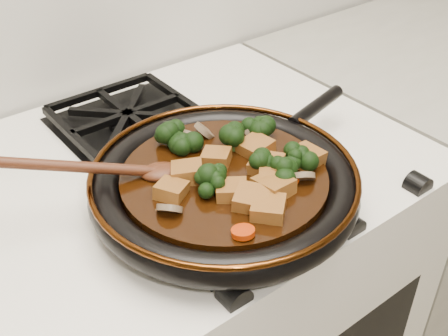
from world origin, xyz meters
TOP-DOWN VIEW (x-y plane):
  - burner_grate_front at (0.00, 1.55)m, footprint 0.23×0.23m
  - burner_grate_back at (0.00, 1.83)m, footprint 0.23×0.23m
  - skillet at (-0.00, 1.55)m, footprint 0.49×0.37m
  - braising_sauce at (-0.01, 1.55)m, footprint 0.28×0.28m
  - tofu_cube_0 at (0.00, 1.58)m, footprint 0.05×0.05m
  - tofu_cube_1 at (-0.01, 1.45)m, footprint 0.06×0.06m
  - tofu_cube_2 at (0.02, 1.48)m, footprint 0.05×0.05m
  - tofu_cube_3 at (-0.09, 1.56)m, footprint 0.05×0.05m
  - tofu_cube_4 at (-0.03, 1.51)m, footprint 0.05×0.05m
  - tofu_cube_5 at (0.04, 1.50)m, footprint 0.05×0.06m
  - tofu_cube_6 at (-0.02, 1.48)m, footprint 0.06×0.06m
  - tofu_cube_7 at (0.06, 1.56)m, footprint 0.05×0.05m
  - tofu_cube_8 at (0.10, 1.50)m, footprint 0.05×0.05m
  - tofu_cube_9 at (-0.05, 1.57)m, footprint 0.06×0.06m
  - tofu_cube_10 at (0.05, 1.52)m, footprint 0.06×0.06m
  - broccoli_floret_0 at (-0.03, 1.54)m, footprint 0.08×0.07m
  - broccoli_floret_1 at (0.04, 1.53)m, footprint 0.07×0.08m
  - broccoli_floret_2 at (0.10, 1.60)m, footprint 0.08×0.09m
  - broccoli_floret_3 at (-0.02, 1.65)m, footprint 0.07×0.07m
  - broccoli_floret_4 at (0.04, 1.59)m, footprint 0.09×0.08m
  - broccoli_floret_5 at (0.04, 1.49)m, footprint 0.08×0.08m
  - broccoli_floret_6 at (-0.02, 1.63)m, footprint 0.07×0.07m
  - broccoli_floret_7 at (-0.05, 1.53)m, footprint 0.08×0.09m
  - broccoli_floret_8 at (0.08, 1.50)m, footprint 0.08×0.07m
  - carrot_coin_0 at (0.05, 1.48)m, footprint 0.03×0.03m
  - carrot_coin_1 at (-0.06, 1.44)m, footprint 0.03×0.03m
  - carrot_coin_2 at (0.07, 1.58)m, footprint 0.03×0.03m
  - carrot_coin_3 at (-0.03, 1.54)m, footprint 0.03×0.03m
  - carrot_coin_4 at (0.10, 1.61)m, footprint 0.03×0.03m
  - carrot_coin_5 at (0.07, 1.53)m, footprint 0.03×0.03m
  - mushroom_slice_0 at (0.01, 1.66)m, footprint 0.04×0.04m
  - mushroom_slice_1 at (0.07, 1.47)m, footprint 0.05×0.04m
  - mushroom_slice_2 at (-0.11, 1.53)m, footprint 0.04×0.04m
  - mushroom_slice_3 at (0.09, 1.60)m, footprint 0.05×0.05m
  - mushroom_slice_4 at (0.03, 1.65)m, footprint 0.04×0.04m
  - wooden_spoon at (-0.14, 1.63)m, footprint 0.16×0.09m

SIDE VIEW (x-z plane):
  - burner_grate_front at x=0.00m, z-range 0.90..0.93m
  - burner_grate_back at x=0.00m, z-range 0.90..0.93m
  - skillet at x=0.00m, z-range 0.92..0.97m
  - braising_sauce at x=-0.01m, z-range 0.94..0.96m
  - carrot_coin_0 at x=0.05m, z-range 0.96..0.97m
  - carrot_coin_1 at x=-0.06m, z-range 0.96..0.97m
  - carrot_coin_2 at x=0.07m, z-range 0.96..0.97m
  - carrot_coin_3 at x=-0.03m, z-range 0.96..0.97m
  - carrot_coin_4 at x=0.10m, z-range 0.96..0.97m
  - carrot_coin_5 at x=0.07m, z-range 0.95..0.98m
  - mushroom_slice_0 at x=0.01m, z-range 0.95..0.98m
  - mushroom_slice_1 at x=0.07m, z-range 0.95..0.98m
  - mushroom_slice_2 at x=-0.11m, z-range 0.95..0.98m
  - mushroom_slice_3 at x=0.09m, z-range 0.95..0.98m
  - mushroom_slice_4 at x=0.03m, z-range 0.95..0.98m
  - tofu_cube_3 at x=-0.09m, z-range 0.95..0.98m
  - tofu_cube_4 at x=-0.03m, z-range 0.95..0.98m
  - tofu_cube_0 at x=0.00m, z-range 0.95..0.98m
  - tofu_cube_5 at x=0.04m, z-range 0.95..0.98m
  - tofu_cube_1 at x=-0.01m, z-range 0.96..0.98m
  - tofu_cube_7 at x=0.06m, z-range 0.95..0.98m
  - tofu_cube_10 at x=0.05m, z-range 0.95..0.98m
  - broccoli_floret_6 at x=-0.02m, z-range 0.93..1.00m
  - tofu_cube_9 at x=-0.05m, z-range 0.95..0.98m
  - tofu_cube_2 at x=0.02m, z-range 0.95..0.98m
  - tofu_cube_6 at x=-0.02m, z-range 0.95..0.98m
  - tofu_cube_8 at x=0.10m, z-range 0.95..0.98m
  - broccoli_floret_0 at x=-0.03m, z-range 0.94..1.00m
  - broccoli_floret_7 at x=-0.05m, z-range 0.94..1.00m
  - broccoli_floret_5 at x=0.04m, z-range 0.94..1.00m
  - broccoli_floret_4 at x=0.04m, z-range 0.94..1.01m
  - broccoli_floret_1 at x=0.04m, z-range 0.94..1.00m
  - broccoli_floret_2 at x=0.10m, z-range 0.94..1.01m
  - broccoli_floret_3 at x=-0.02m, z-range 0.93..1.01m
  - broccoli_floret_8 at x=0.08m, z-range 0.94..1.01m
  - wooden_spoon at x=-0.14m, z-range 0.85..1.11m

